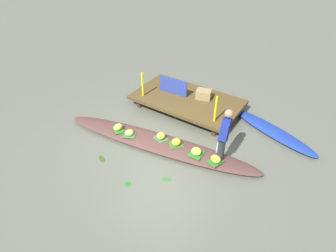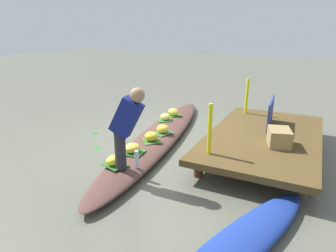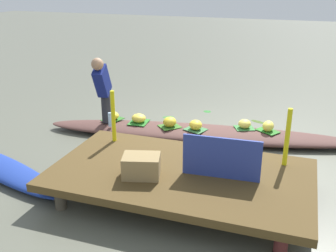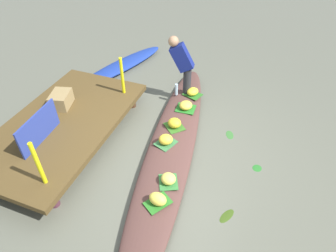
% 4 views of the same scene
% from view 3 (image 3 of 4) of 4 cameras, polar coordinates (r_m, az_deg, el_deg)
% --- Properties ---
extents(canal_water, '(40.00, 40.00, 0.00)m').
position_cam_3_polar(canal_water, '(6.85, 4.40, -1.77)').
color(canal_water, '#5B5D4E').
rests_on(canal_water, ground).
extents(dock_platform, '(3.20, 1.80, 0.36)m').
position_cam_3_polar(dock_platform, '(4.97, 1.81, -7.04)').
color(dock_platform, '#503C1E').
rests_on(dock_platform, ground).
extents(vendor_boat, '(5.40, 1.57, 0.19)m').
position_cam_3_polar(vendor_boat, '(6.82, 4.42, -1.02)').
color(vendor_boat, '#51332E').
rests_on(vendor_boat, ground).
extents(moored_boat, '(2.68, 1.34, 0.16)m').
position_cam_3_polar(moored_boat, '(6.12, -22.78, -5.54)').
color(moored_boat, navy).
rests_on(moored_boat, ground).
extents(leaf_mat_0, '(0.45, 0.45, 0.01)m').
position_cam_3_polar(leaf_mat_0, '(6.81, 0.24, -0.06)').
color(leaf_mat_0, '#346821').
rests_on(leaf_mat_0, vendor_boat).
extents(banana_bunch_0, '(0.24, 0.26, 0.17)m').
position_cam_3_polar(banana_bunch_0, '(6.78, 0.25, 0.59)').
color(banana_bunch_0, gold).
rests_on(banana_bunch_0, vendor_boat).
extents(leaf_mat_1, '(0.37, 0.42, 0.01)m').
position_cam_3_polar(leaf_mat_1, '(7.22, -7.94, 0.96)').
color(leaf_mat_1, '#296721').
rests_on(leaf_mat_1, vendor_boat).
extents(banana_bunch_1, '(0.32, 0.30, 0.15)m').
position_cam_3_polar(banana_bunch_1, '(7.19, -7.97, 1.50)').
color(banana_bunch_1, yellow).
rests_on(banana_bunch_1, vendor_boat).
extents(leaf_mat_2, '(0.41, 0.38, 0.01)m').
position_cam_3_polar(leaf_mat_2, '(6.70, 3.97, -0.49)').
color(leaf_mat_2, '#36703D').
rests_on(leaf_mat_2, vendor_boat).
extents(banana_bunch_2, '(0.29, 0.30, 0.16)m').
position_cam_3_polar(banana_bunch_2, '(6.67, 3.99, 0.16)').
color(banana_bunch_2, yellow).
rests_on(banana_bunch_2, vendor_boat).
extents(leaf_mat_3, '(0.40, 0.38, 0.01)m').
position_cam_3_polar(leaf_mat_3, '(6.87, 10.88, -0.27)').
color(leaf_mat_3, '#337636').
rests_on(leaf_mat_3, vendor_boat).
extents(banana_bunch_3, '(0.25, 0.26, 0.15)m').
position_cam_3_polar(banana_bunch_3, '(6.84, 10.92, 0.30)').
color(banana_bunch_3, '#EBD856').
rests_on(banana_bunch_3, vendor_boat).
extents(leaf_mat_4, '(0.34, 0.38, 0.01)m').
position_cam_3_polar(leaf_mat_4, '(7.03, -4.21, 0.56)').
color(leaf_mat_4, '#257224').
rests_on(leaf_mat_4, vendor_boat).
extents(banana_bunch_4, '(0.34, 0.33, 0.15)m').
position_cam_3_polar(banana_bunch_4, '(7.00, -4.23, 1.13)').
color(banana_bunch_4, yellow).
rests_on(banana_bunch_4, vendor_boat).
extents(leaf_mat_5, '(0.43, 0.39, 0.01)m').
position_cam_3_polar(leaf_mat_5, '(6.83, 14.11, -0.68)').
color(leaf_mat_5, '#287122').
rests_on(leaf_mat_5, vendor_boat).
extents(banana_bunch_5, '(0.21, 0.27, 0.17)m').
position_cam_3_polar(banana_bunch_5, '(6.80, 14.18, -0.01)').
color(banana_bunch_5, '#F9E24F').
rests_on(banana_bunch_5, vendor_boat).
extents(vendor_person, '(0.25, 0.52, 1.20)m').
position_cam_3_polar(vendor_person, '(6.81, -9.38, 5.67)').
color(vendor_person, '#28282D').
rests_on(vendor_person, vendor_boat).
extents(water_bottle, '(0.06, 0.06, 0.24)m').
position_cam_3_polar(water_bottle, '(6.87, -8.33, 0.93)').
color(water_bottle, silver).
rests_on(water_bottle, vendor_boat).
extents(market_banner, '(0.93, 0.09, 0.51)m').
position_cam_3_polar(market_banner, '(4.73, 7.67, -4.56)').
color(market_banner, '#293B90').
rests_on(market_banner, dock_platform).
extents(railing_post_west, '(0.06, 0.06, 0.75)m').
position_cam_3_polar(railing_post_west, '(5.16, 16.74, -1.57)').
color(railing_post_west, yellow).
rests_on(railing_post_west, dock_platform).
extents(railing_post_east, '(0.06, 0.06, 0.75)m').
position_cam_3_polar(railing_post_east, '(5.73, -7.86, 1.39)').
color(railing_post_east, yellow).
rests_on(railing_post_east, dock_platform).
extents(produce_crate, '(0.51, 0.43, 0.27)m').
position_cam_3_polar(produce_crate, '(4.78, -3.84, -5.74)').
color(produce_crate, olive).
rests_on(produce_crate, dock_platform).
extents(drifting_plant_0, '(0.20, 0.19, 0.01)m').
position_cam_3_polar(drifting_plant_0, '(8.20, 5.65, 2.10)').
color(drifting_plant_0, '#256B26').
rests_on(drifting_plant_0, ground).
extents(drifting_plant_1, '(0.27, 0.21, 0.01)m').
position_cam_3_polar(drifting_plant_1, '(7.84, 0.05, 1.30)').
color(drifting_plant_1, '#34692E').
rests_on(drifting_plant_1, ground).
extents(drifting_plant_2, '(0.31, 0.23, 0.01)m').
position_cam_3_polar(drifting_plant_2, '(7.79, 12.75, 0.63)').
color(drifting_plant_2, '#354E16').
rests_on(drifting_plant_2, ground).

